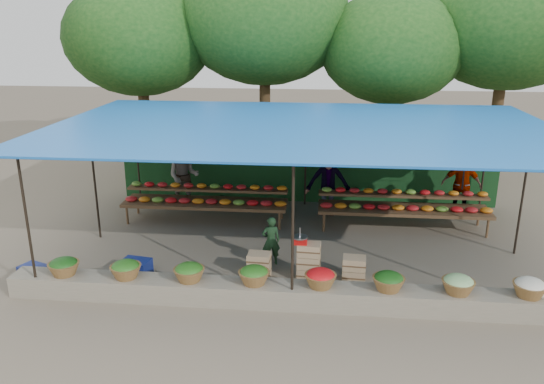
# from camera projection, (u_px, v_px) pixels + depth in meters

# --- Properties ---
(ground) EXTENTS (60.00, 60.00, 0.00)m
(ground) POSITION_uv_depth(u_px,v_px,m) (300.00, 245.00, 12.30)
(ground) COLOR #6C5F4F
(ground) RESTS_ON ground
(stone_curb) EXTENTS (10.60, 0.55, 0.40)m
(stone_curb) POSITION_uv_depth(u_px,v_px,m) (292.00, 295.00, 9.64)
(stone_curb) COLOR #6F6A59
(stone_curb) RESTS_ON ground
(stall_canopy) EXTENTS (10.80, 6.60, 2.82)m
(stall_canopy) POSITION_uv_depth(u_px,v_px,m) (302.00, 131.00, 11.54)
(stall_canopy) COLOR black
(stall_canopy) RESTS_ON ground
(produce_baskets) EXTENTS (8.98, 0.58, 0.34)m
(produce_baskets) POSITION_uv_depth(u_px,v_px,m) (287.00, 277.00, 9.53)
(produce_baskets) COLOR brown
(produce_baskets) RESTS_ON stone_curb
(netting_backdrop) EXTENTS (10.60, 0.06, 2.50)m
(netting_backdrop) POSITION_uv_depth(u_px,v_px,m) (306.00, 159.00, 14.90)
(netting_backdrop) COLOR #194720
(netting_backdrop) RESTS_ON ground
(tree_row) EXTENTS (16.51, 5.50, 7.12)m
(tree_row) POSITION_uv_depth(u_px,v_px,m) (328.00, 30.00, 16.58)
(tree_row) COLOR #3B2915
(tree_row) RESTS_ON ground
(fruit_table_left) EXTENTS (4.21, 0.95, 0.93)m
(fruit_table_left) POSITION_uv_depth(u_px,v_px,m) (206.00, 198.00, 13.63)
(fruit_table_left) COLOR #4E371F
(fruit_table_left) RESTS_ON ground
(fruit_table_right) EXTENTS (4.21, 0.95, 0.93)m
(fruit_table_right) POSITION_uv_depth(u_px,v_px,m) (404.00, 205.00, 13.16)
(fruit_table_right) COLOR #4E371F
(fruit_table_right) RESTS_ON ground
(crate_counter) EXTENTS (2.37, 0.37, 0.77)m
(crate_counter) POSITION_uv_depth(u_px,v_px,m) (307.00, 265.00, 10.59)
(crate_counter) COLOR tan
(crate_counter) RESTS_ON ground
(weighing_scale) EXTENTS (0.31, 0.31, 0.33)m
(weighing_scale) POSITION_uv_depth(u_px,v_px,m) (300.00, 239.00, 10.45)
(weighing_scale) COLOR red
(weighing_scale) RESTS_ON crate_counter
(vendor_seated) EXTENTS (0.44, 0.35, 1.07)m
(vendor_seated) POSITION_uv_depth(u_px,v_px,m) (271.00, 241.00, 11.17)
(vendor_seated) COLOR #17341B
(vendor_seated) RESTS_ON ground
(customer_left) EXTENTS (0.91, 0.73, 1.78)m
(customer_left) POSITION_uv_depth(u_px,v_px,m) (184.00, 176.00, 14.60)
(customer_left) COLOR slate
(customer_left) RESTS_ON ground
(customer_mid) EXTENTS (1.25, 0.76, 1.87)m
(customer_mid) POSITION_uv_depth(u_px,v_px,m) (328.00, 181.00, 13.97)
(customer_mid) COLOR slate
(customer_mid) RESTS_ON ground
(customer_right) EXTENTS (1.05, 0.54, 1.71)m
(customer_right) POSITION_uv_depth(u_px,v_px,m) (461.00, 185.00, 13.90)
(customer_right) COLOR slate
(customer_right) RESTS_ON ground
(blue_crate_front) EXTENTS (0.63, 0.55, 0.32)m
(blue_crate_front) POSITION_uv_depth(u_px,v_px,m) (34.00, 273.00, 10.57)
(blue_crate_front) COLOR navy
(blue_crate_front) RESTS_ON ground
(blue_crate_back) EXTENTS (0.62, 0.49, 0.34)m
(blue_crate_back) POSITION_uv_depth(u_px,v_px,m) (136.00, 268.00, 10.78)
(blue_crate_back) COLOR navy
(blue_crate_back) RESTS_ON ground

